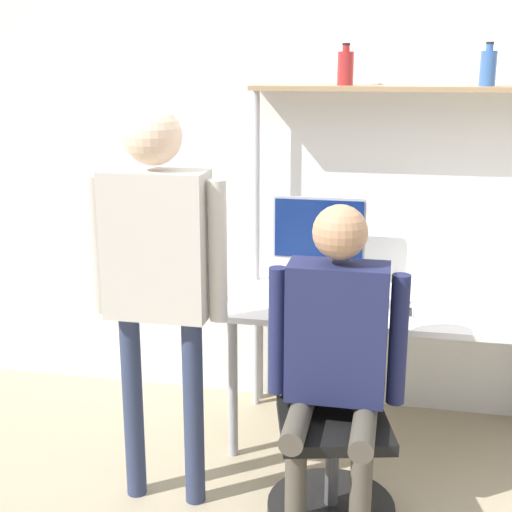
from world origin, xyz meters
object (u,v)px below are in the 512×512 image
(office_chair, at_px, (331,453))
(person_standing, at_px, (157,257))
(cell_phone, at_px, (406,313))
(person_seated, at_px, (336,342))
(bottle_red, at_px, (346,67))
(laptop, at_px, (348,298))
(monitor, at_px, (319,236))
(bottle_blue, at_px, (488,67))

(office_chair, distance_m, person_standing, 1.14)
(cell_phone, relative_size, person_seated, 0.11)
(cell_phone, xyz_separation_m, bottle_red, (-0.36, 0.41, 1.14))
(laptop, distance_m, bottle_red, 1.16)
(monitor, bearing_deg, person_standing, -120.01)
(laptop, bearing_deg, person_seated, -90.45)
(laptop, bearing_deg, cell_phone, 0.80)
(monitor, height_order, office_chair, monitor)
(person_standing, distance_m, bottle_blue, 1.86)
(person_seated, height_order, bottle_blue, bottle_blue)
(monitor, xyz_separation_m, office_chair, (0.18, -0.92, -0.75))
(person_standing, bearing_deg, laptop, 37.29)
(bottle_red, bearing_deg, person_seated, -85.41)
(cell_phone, distance_m, office_chair, 0.78)
(person_seated, bearing_deg, bottle_blue, 58.14)
(office_chair, xyz_separation_m, bottle_red, (-0.07, 0.94, 1.63))
(monitor, height_order, laptop, monitor)
(bottle_blue, bearing_deg, person_seated, -121.86)
(person_seated, distance_m, bottle_red, 1.47)
(cell_phone, xyz_separation_m, bottle_blue, (0.33, 0.41, 1.14))
(bottle_red, bearing_deg, laptop, -78.57)
(cell_phone, bearing_deg, monitor, 140.38)
(monitor, relative_size, bottle_red, 2.40)
(monitor, relative_size, bottle_blue, 2.38)
(cell_phone, bearing_deg, bottle_blue, 51.17)
(office_chair, height_order, bottle_red, bottle_red)
(cell_phone, xyz_separation_m, person_standing, (-1.04, -0.58, 0.38))
(cell_phone, relative_size, person_standing, 0.08)
(laptop, xyz_separation_m, bottle_red, (-0.08, 0.41, 1.09))
(monitor, height_order, person_standing, person_standing)
(cell_phone, bearing_deg, person_seated, -116.14)
(cell_phone, height_order, bottle_blue, bottle_blue)
(office_chair, bearing_deg, bottle_red, 94.22)
(cell_phone, distance_m, person_standing, 1.25)
(bottle_blue, bearing_deg, monitor, -178.89)
(bottle_red, bearing_deg, cell_phone, -48.56)
(person_standing, bearing_deg, monitor, 59.99)
(laptop, xyz_separation_m, person_standing, (-0.76, -0.58, 0.32))
(monitor, xyz_separation_m, laptop, (0.20, -0.40, -0.21))
(laptop, distance_m, person_seated, 0.57)
(office_chair, height_order, bottle_blue, bottle_blue)
(bottle_blue, distance_m, bottle_red, 0.69)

